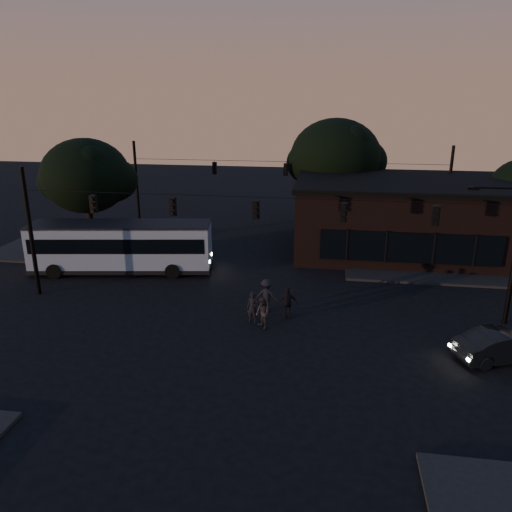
# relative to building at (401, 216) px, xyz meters

# --- Properties ---
(ground) EXTENTS (120.00, 120.00, 0.00)m
(ground) POSITION_rel_building_xyz_m (-9.00, -15.97, -2.71)
(ground) COLOR black
(ground) RESTS_ON ground
(sidewalk_far_right) EXTENTS (14.00, 10.00, 0.15)m
(sidewalk_far_right) POSITION_rel_building_xyz_m (3.00, -1.97, -2.63)
(sidewalk_far_right) COLOR black
(sidewalk_far_right) RESTS_ON ground
(sidewalk_far_left) EXTENTS (14.00, 10.00, 0.15)m
(sidewalk_far_left) POSITION_rel_building_xyz_m (-23.00, -1.97, -2.63)
(sidewalk_far_left) COLOR black
(sidewalk_far_left) RESTS_ON ground
(building) EXTENTS (15.40, 10.41, 5.40)m
(building) POSITION_rel_building_xyz_m (0.00, 0.00, 0.00)
(building) COLOR black
(building) RESTS_ON ground
(tree_behind) EXTENTS (7.60, 7.60, 9.43)m
(tree_behind) POSITION_rel_building_xyz_m (-5.00, 6.03, 3.48)
(tree_behind) COLOR black
(tree_behind) RESTS_ON ground
(tree_left) EXTENTS (6.40, 6.40, 8.30)m
(tree_left) POSITION_rel_building_xyz_m (-23.00, -2.97, 2.86)
(tree_left) COLOR black
(tree_left) RESTS_ON ground
(signal_rig_near) EXTENTS (26.24, 0.30, 7.50)m
(signal_rig_near) POSITION_rel_building_xyz_m (-9.00, -11.97, 1.74)
(signal_rig_near) COLOR black
(signal_rig_near) RESTS_ON ground
(signal_rig_far) EXTENTS (26.24, 0.30, 7.50)m
(signal_rig_far) POSITION_rel_building_xyz_m (-9.00, 4.03, 1.50)
(signal_rig_far) COLOR black
(signal_rig_far) RESTS_ON ground
(bus) EXTENTS (12.04, 4.49, 3.31)m
(bus) POSITION_rel_building_xyz_m (-18.65, -7.50, -0.85)
(bus) COLOR #8A9EB0
(bus) RESTS_ON ground
(car) EXTENTS (4.56, 3.04, 1.42)m
(car) POSITION_rel_building_xyz_m (2.66, -15.96, -2.00)
(car) COLOR black
(car) RESTS_ON ground
(pedestrian_a) EXTENTS (0.65, 0.47, 1.64)m
(pedestrian_a) POSITION_rel_building_xyz_m (-8.89, -13.83, -1.89)
(pedestrian_a) COLOR black
(pedestrian_a) RESTS_ON ground
(pedestrian_b) EXTENTS (0.98, 1.00, 1.63)m
(pedestrian_b) POSITION_rel_building_xyz_m (-8.29, -14.45, -1.89)
(pedestrian_b) COLOR #2D2A29
(pedestrian_b) RESTS_ON ground
(pedestrian_c) EXTENTS (1.06, 0.62, 1.70)m
(pedestrian_c) POSITION_rel_building_xyz_m (-7.16, -13.05, -1.86)
(pedestrian_c) COLOR black
(pedestrian_c) RESTS_ON ground
(pedestrian_d) EXTENTS (1.24, 0.78, 1.83)m
(pedestrian_d) POSITION_rel_building_xyz_m (-8.35, -12.34, -1.79)
(pedestrian_d) COLOR black
(pedestrian_d) RESTS_ON ground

